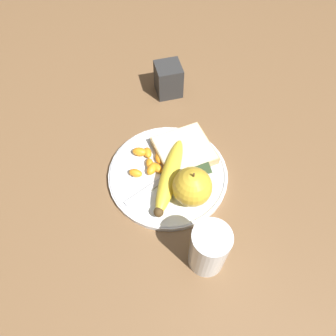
{
  "coord_description": "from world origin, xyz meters",
  "views": [
    {
      "loc": [
        -0.09,
        -0.35,
        0.6
      ],
      "look_at": [
        0.0,
        0.0,
        0.03
      ],
      "focal_mm": 35.0,
      "sensor_mm": 36.0,
      "label": 1
    }
  ],
  "objects_px": {
    "banana": "(169,176)",
    "fork": "(166,177)",
    "condiment_caddy": "(168,79)",
    "apple": "(192,187)",
    "plate": "(168,174)",
    "jam_packet": "(198,170)",
    "juice_glass": "(209,250)",
    "bread_slice": "(184,150)"
  },
  "relations": [
    {
      "from": "plate",
      "to": "banana",
      "type": "distance_m",
      "value": 0.03
    },
    {
      "from": "juice_glass",
      "to": "jam_packet",
      "type": "height_order",
      "value": "juice_glass"
    },
    {
      "from": "plate",
      "to": "apple",
      "type": "distance_m",
      "value": 0.08
    },
    {
      "from": "plate",
      "to": "juice_glass",
      "type": "relative_size",
      "value": 2.23
    },
    {
      "from": "bread_slice",
      "to": "condiment_caddy",
      "type": "distance_m",
      "value": 0.21
    },
    {
      "from": "apple",
      "to": "fork",
      "type": "height_order",
      "value": "apple"
    },
    {
      "from": "banana",
      "to": "bread_slice",
      "type": "height_order",
      "value": "banana"
    },
    {
      "from": "apple",
      "to": "banana",
      "type": "distance_m",
      "value": 0.06
    },
    {
      "from": "fork",
      "to": "jam_packet",
      "type": "xyz_separation_m",
      "value": [
        0.07,
        -0.0,
        0.01
      ]
    },
    {
      "from": "banana",
      "to": "fork",
      "type": "relative_size",
      "value": 1.07
    },
    {
      "from": "plate",
      "to": "juice_glass",
      "type": "xyz_separation_m",
      "value": [
        0.02,
        -0.19,
        0.05
      ]
    },
    {
      "from": "banana",
      "to": "condiment_caddy",
      "type": "height_order",
      "value": "condiment_caddy"
    },
    {
      "from": "juice_glass",
      "to": "condiment_caddy",
      "type": "xyz_separation_m",
      "value": [
        0.04,
        0.44,
        -0.01
      ]
    },
    {
      "from": "fork",
      "to": "jam_packet",
      "type": "height_order",
      "value": "jam_packet"
    },
    {
      "from": "condiment_caddy",
      "to": "juice_glass",
      "type": "bearing_deg",
      "value": -95.33
    },
    {
      "from": "jam_packet",
      "to": "juice_glass",
      "type": "bearing_deg",
      "value": -102.28
    },
    {
      "from": "apple",
      "to": "jam_packet",
      "type": "relative_size",
      "value": 1.81
    },
    {
      "from": "plate",
      "to": "banana",
      "type": "bearing_deg",
      "value": -97.0
    },
    {
      "from": "plate",
      "to": "jam_packet",
      "type": "height_order",
      "value": "jam_packet"
    },
    {
      "from": "juice_glass",
      "to": "apple",
      "type": "relative_size",
      "value": 1.3
    },
    {
      "from": "bread_slice",
      "to": "condiment_caddy",
      "type": "bearing_deg",
      "value": 85.24
    },
    {
      "from": "fork",
      "to": "condiment_caddy",
      "type": "distance_m",
      "value": 0.27
    },
    {
      "from": "apple",
      "to": "bread_slice",
      "type": "xyz_separation_m",
      "value": [
        0.02,
        0.11,
        -0.03
      ]
    },
    {
      "from": "banana",
      "to": "condiment_caddy",
      "type": "distance_m",
      "value": 0.27
    },
    {
      "from": "plate",
      "to": "condiment_caddy",
      "type": "xyz_separation_m",
      "value": [
        0.06,
        0.25,
        0.03
      ]
    },
    {
      "from": "apple",
      "to": "condiment_caddy",
      "type": "distance_m",
      "value": 0.31
    },
    {
      "from": "plate",
      "to": "fork",
      "type": "bearing_deg",
      "value": -124.79
    },
    {
      "from": "plate",
      "to": "fork",
      "type": "height_order",
      "value": "fork"
    },
    {
      "from": "bread_slice",
      "to": "plate",
      "type": "bearing_deg",
      "value": -138.55
    },
    {
      "from": "plate",
      "to": "fork",
      "type": "xyz_separation_m",
      "value": [
        -0.01,
        -0.01,
        0.01
      ]
    },
    {
      "from": "juice_glass",
      "to": "bread_slice",
      "type": "distance_m",
      "value": 0.24
    },
    {
      "from": "juice_glass",
      "to": "fork",
      "type": "distance_m",
      "value": 0.19
    },
    {
      "from": "jam_packet",
      "to": "plate",
      "type": "bearing_deg",
      "value": 166.75
    },
    {
      "from": "juice_glass",
      "to": "bread_slice",
      "type": "xyz_separation_m",
      "value": [
        0.02,
        0.23,
        -0.03
      ]
    },
    {
      "from": "juice_glass",
      "to": "jam_packet",
      "type": "relative_size",
      "value": 2.36
    },
    {
      "from": "apple",
      "to": "banana",
      "type": "xyz_separation_m",
      "value": [
        -0.03,
        0.05,
        -0.02
      ]
    },
    {
      "from": "banana",
      "to": "jam_packet",
      "type": "height_order",
      "value": "banana"
    },
    {
      "from": "condiment_caddy",
      "to": "bread_slice",
      "type": "bearing_deg",
      "value": -94.76
    },
    {
      "from": "apple",
      "to": "fork",
      "type": "relative_size",
      "value": 0.52
    },
    {
      "from": "fork",
      "to": "banana",
      "type": "bearing_deg",
      "value": -85.64
    },
    {
      "from": "juice_glass",
      "to": "banana",
      "type": "xyz_separation_m",
      "value": [
        -0.03,
        0.17,
        -0.02
      ]
    },
    {
      "from": "plate",
      "to": "fork",
      "type": "distance_m",
      "value": 0.01
    }
  ]
}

